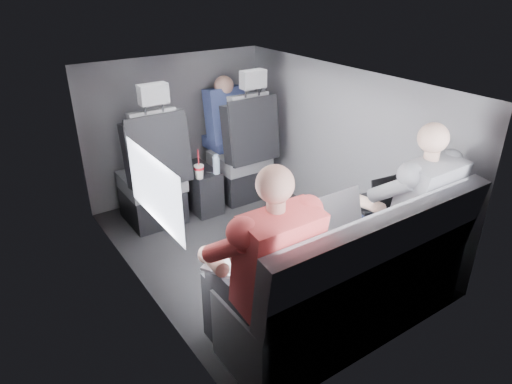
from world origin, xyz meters
TOP-DOWN VIEW (x-y plane):
  - floor at (0.00, 0.00)m, footprint 2.60×2.60m
  - ceiling at (0.00, 0.00)m, footprint 2.60×2.60m
  - panel_left at (-0.90, 0.00)m, footprint 0.02×2.60m
  - panel_right at (0.90, 0.00)m, footprint 0.02×2.60m
  - panel_front at (0.00, 1.30)m, footprint 1.80×0.02m
  - panel_back at (0.00, -1.30)m, footprint 1.80×0.02m
  - side_window at (-0.88, -0.30)m, footprint 0.02×0.75m
  - seatbelt at (0.45, 0.67)m, footprint 0.35×0.11m
  - front_seat_left at (-0.45, 0.84)m, footprint 0.52×0.58m
  - front_seat_right at (0.45, 0.84)m, footprint 0.52×0.58m
  - center_console at (0.00, 0.88)m, footprint 0.24×0.48m
  - rear_bench at (0.00, -1.06)m, footprint 1.60×0.57m
  - soda_cup at (-0.10, 0.68)m, footprint 0.09×0.09m
  - water_bottle at (0.08, 0.69)m, footprint 0.06×0.06m
  - laptop_white at (-0.64, -0.81)m, footprint 0.39×0.44m
  - laptop_silver at (0.04, -0.76)m, footprint 0.37×0.33m
  - laptop_black at (0.52, -0.77)m, footprint 0.39×0.36m
  - passenger_rear_left at (-0.60, -0.97)m, footprint 0.52×0.63m
  - passenger_rear_right at (0.54, -0.97)m, footprint 0.51×0.63m
  - passenger_front_right at (0.42, 1.10)m, footprint 0.37×0.37m

SIDE VIEW (x-z plane):
  - floor at x=0.00m, z-range 0.00..0.00m
  - center_console at x=0.00m, z-range 0.00..0.41m
  - rear_bench at x=0.00m, z-range -0.15..0.77m
  - front_seat_left at x=-0.45m, z-range -0.23..1.03m
  - front_seat_right at x=0.45m, z-range -0.23..1.03m
  - soda_cup at x=-0.10m, z-range 0.34..0.60m
  - water_bottle at x=0.08m, z-range 0.39..0.57m
  - laptop_white at x=-0.64m, z-range 0.51..0.75m
  - passenger_rear_right at x=0.54m, z-range 0.02..1.25m
  - laptop_black at x=0.52m, z-range 0.51..0.76m
  - laptop_silver at x=0.04m, z-range 0.51..0.76m
  - passenger_rear_left at x=-0.60m, z-range 0.01..1.26m
  - panel_left at x=-0.90m, z-range 0.00..1.35m
  - panel_right at x=0.90m, z-range 0.00..1.35m
  - panel_front at x=0.00m, z-range 0.00..1.35m
  - panel_back at x=0.00m, z-range 0.00..1.35m
  - passenger_front_right at x=0.42m, z-range 0.38..1.10m
  - seatbelt at x=0.45m, z-range 0.50..1.10m
  - side_window at x=-0.88m, z-range 0.69..1.11m
  - ceiling at x=0.00m, z-range 1.35..1.35m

